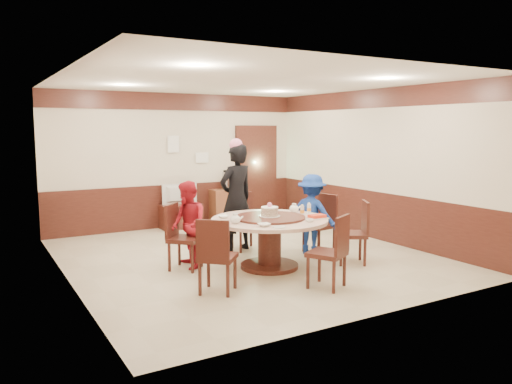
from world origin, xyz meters
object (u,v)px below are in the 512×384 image
thermos (226,181)px  side_cabinet (229,206)px  person_standing (236,198)px  tv_stand (181,216)px  person_blue (312,214)px  birthday_cake (270,211)px  shrimp_platter (317,217)px  television (180,194)px  person_red (188,225)px  banquet_table (269,233)px

thermos → side_cabinet: bearing=0.0°
person_standing → tv_stand: 2.38m
person_blue → birthday_cake: 1.12m
shrimp_platter → television: (-0.61, 3.88, -0.07)m
person_red → shrimp_platter: 1.92m
thermos → person_blue: bearing=-90.0°
banquet_table → birthday_cake: bearing=55.3°
person_red → person_standing: bearing=124.3°
shrimp_platter → television: 3.93m
birthday_cake → tv_stand: birthday_cake is taller
side_cabinet → thermos: size_ratio=2.11×
side_cabinet → tv_stand: bearing=-178.5°
tv_stand → person_standing: bearing=-87.3°
person_blue → shrimp_platter: bearing=118.6°
birthday_cake → tv_stand: bearing=90.4°
side_cabinet → thermos: 0.57m
birthday_cake → thermos: thermos is taller
person_standing → thermos: person_standing is taller
shrimp_platter → birthday_cake: bearing=146.6°
person_blue → birthday_cake: (-1.04, -0.36, 0.19)m
side_cabinet → banquet_table: bearing=-107.5°
person_standing → birthday_cake: 1.21m
person_blue → television: size_ratio=1.80×
television → thermos: (1.07, 0.03, 0.23)m
person_red → shrimp_platter: bearing=65.1°
person_blue → tv_stand: bearing=-11.0°
person_red → tv_stand: size_ratio=1.54×
person_blue → side_cabinet: bearing=-31.1°
tv_stand → television: (0.00, 0.00, 0.46)m
television → birthday_cake: bearing=96.4°
television → thermos: bearing=-172.4°
person_red → thermos: 3.62m
shrimp_platter → side_cabinet: 3.97m
person_red → birthday_cake: 1.23m
person_standing → shrimp_platter: person_standing is taller
birthday_cake → television: 3.50m
banquet_table → person_blue: bearing=19.3°
shrimp_platter → person_blue: bearing=58.4°
person_standing → side_cabinet: 2.59m
person_standing → birthday_cake: person_standing is taller
person_standing → shrimp_platter: 1.68m
person_red → thermos: (2.10, 2.93, 0.29)m
person_blue → birthday_cake: size_ratio=4.22×
banquet_table → side_cabinet: 3.71m
person_standing → television: bearing=-98.9°
birthday_cake → side_cabinet: size_ratio=0.39×
person_red → birthday_cake: person_red is taller
television → person_blue: bearing=114.9°
banquet_table → person_standing: size_ratio=0.95×
person_red → side_cabinet: (2.17, 2.93, -0.28)m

